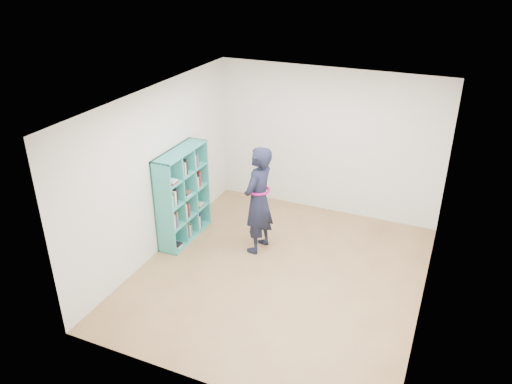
% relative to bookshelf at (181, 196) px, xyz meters
% --- Properties ---
extents(floor, '(4.50, 4.50, 0.00)m').
position_rel_bookshelf_xyz_m(floor, '(1.85, -0.36, -0.75)').
color(floor, '#89613E').
rests_on(floor, ground).
extents(ceiling, '(4.50, 4.50, 0.00)m').
position_rel_bookshelf_xyz_m(ceiling, '(1.85, -0.36, 1.85)').
color(ceiling, white).
rests_on(ceiling, wall_back).
extents(wall_left, '(0.02, 4.50, 2.60)m').
position_rel_bookshelf_xyz_m(wall_left, '(-0.15, -0.36, 0.55)').
color(wall_left, silver).
rests_on(wall_left, floor).
extents(wall_right, '(0.02, 4.50, 2.60)m').
position_rel_bookshelf_xyz_m(wall_right, '(3.85, -0.36, 0.55)').
color(wall_right, silver).
rests_on(wall_right, floor).
extents(wall_back, '(4.00, 0.02, 2.60)m').
position_rel_bookshelf_xyz_m(wall_back, '(1.85, 1.89, 0.55)').
color(wall_back, silver).
rests_on(wall_back, floor).
extents(wall_front, '(4.00, 0.02, 2.60)m').
position_rel_bookshelf_xyz_m(wall_front, '(1.85, -2.61, 0.55)').
color(wall_front, silver).
rests_on(wall_front, floor).
extents(bookshelf, '(0.34, 1.15, 1.54)m').
position_rel_bookshelf_xyz_m(bookshelf, '(0.00, 0.00, 0.00)').
color(bookshelf, teal).
rests_on(bookshelf, floor).
extents(person, '(0.49, 0.68, 1.73)m').
position_rel_bookshelf_xyz_m(person, '(1.28, 0.15, 0.11)').
color(person, black).
rests_on(person, floor).
extents(smartphone, '(0.01, 0.11, 0.14)m').
position_rel_bookshelf_xyz_m(smartphone, '(1.13, 0.26, 0.23)').
color(smartphone, silver).
rests_on(smartphone, person).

